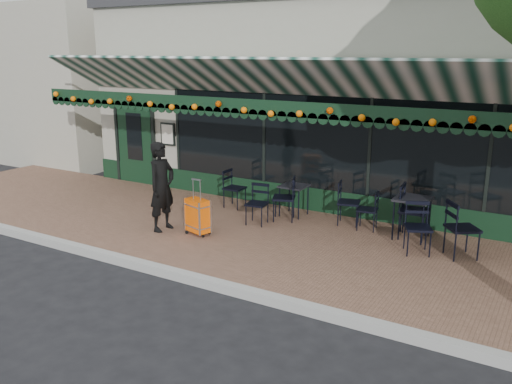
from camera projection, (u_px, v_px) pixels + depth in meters
The scene contains 17 objects.
ground at pixel (193, 281), 8.46m from camera, with size 80.00×80.00×0.00m, color black.
sidewalk at pixel (258, 239), 10.11m from camera, with size 18.00×4.00×0.15m, color brown.
curb at pixel (190, 278), 8.38m from camera, with size 18.00×0.16×0.15m, color #9E9E99.
restaurant_building at pixel (369, 97), 14.40m from camera, with size 12.00×9.60×4.50m.
neighbor_building_left at pixel (47, 79), 20.91m from camera, with size 12.00×8.00×4.80m, color #A29E8F.
woman at pixel (162, 187), 10.19m from camera, with size 0.62×0.41×1.70m, color black.
suitcase at pixel (197, 216), 10.05m from camera, with size 0.51×0.37×1.05m.
cafe_table_a at pixel (413, 202), 9.76m from camera, with size 0.62×0.62×0.77m.
cafe_table_b at pixel (294, 188), 11.15m from camera, with size 0.52×0.52×0.65m.
chair_a_left at pixel (368, 210), 10.33m from camera, with size 0.38×0.38×0.76m, color black, non-canonical shape.
chair_a_right at pixel (414, 211), 9.82m from camera, with size 0.51×0.51×1.01m, color black, non-canonical shape.
chair_a_front at pixel (418, 228), 9.09m from camera, with size 0.44×0.44×0.88m, color black, non-canonical shape.
chair_a_extra at pixel (462, 229), 8.92m from camera, with size 0.49×0.49×0.97m, color black, non-canonical shape.
chair_b_left at pixel (284, 198), 10.87m from camera, with size 0.45×0.45×0.91m, color black, non-canonical shape.
chair_b_right at pixel (349, 203), 10.61m from camera, with size 0.44×0.44×0.87m, color black, non-canonical shape.
chair_b_front at pixel (257, 204), 10.63m from camera, with size 0.40×0.40×0.81m, color black, non-canonical shape.
chair_solo at pixel (235, 189), 11.77m from camera, with size 0.42×0.42×0.84m, color black, non-canonical shape.
Camera 1 is at (4.84, -6.23, 3.51)m, focal length 38.00 mm.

